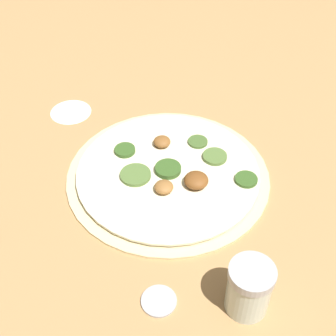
# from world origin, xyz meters

# --- Properties ---
(ground_plane) EXTENTS (3.00, 3.00, 0.00)m
(ground_plane) POSITION_xyz_m (0.00, 0.00, 0.00)
(ground_plane) COLOR tan
(pizza) EXTENTS (0.32, 0.32, 0.03)m
(pizza) POSITION_xyz_m (0.00, -0.00, 0.01)
(pizza) COLOR beige
(pizza) RESTS_ON ground_plane
(spice_jar) EXTENTS (0.06, 0.06, 0.08)m
(spice_jar) POSITION_xyz_m (-0.05, -0.24, 0.04)
(spice_jar) COLOR silver
(spice_jar) RESTS_ON ground_plane
(loose_cap) EXTENTS (0.05, 0.05, 0.01)m
(loose_cap) POSITION_xyz_m (-0.14, -0.18, 0.00)
(loose_cap) COLOR #B2B2B7
(loose_cap) RESTS_ON ground_plane
(flour_patch) EXTENTS (0.08, 0.08, 0.00)m
(flour_patch) POSITION_xyz_m (-0.05, 0.24, 0.00)
(flour_patch) COLOR white
(flour_patch) RESTS_ON ground_plane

